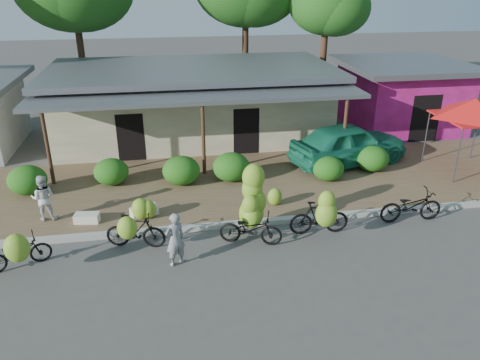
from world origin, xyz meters
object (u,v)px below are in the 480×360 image
(bike_far_right, at_px, (411,206))
(sack_near, at_px, (144,211))
(bike_far_left, at_px, (17,252))
(red_canopy, at_px, (474,108))
(bike_left, at_px, (134,230))
(bike_right, at_px, (321,215))
(teal_van, at_px, (349,144))
(tree_near_right, at_px, (323,2))
(bystander, at_px, (43,198))
(bike_center, at_px, (252,212))
(sack_far, at_px, (87,218))
(vendor, at_px, (175,239))

(bike_far_right, relative_size, sack_near, 2.39)
(sack_near, bearing_deg, bike_far_left, -144.09)
(red_canopy, distance_m, bike_left, 13.25)
(bike_right, height_order, teal_van, teal_van)
(bike_right, xyz_separation_m, sack_near, (-5.20, 2.02, -0.44))
(teal_van, bearing_deg, sack_near, 95.47)
(tree_near_right, bearing_deg, bike_left, -126.15)
(bike_far_right, bearing_deg, bystander, 81.98)
(bike_center, bearing_deg, teal_van, -26.92)
(sack_near, distance_m, teal_van, 8.76)
(sack_near, distance_m, sack_far, 1.76)
(bystander, xyz_separation_m, teal_van, (11.17, 2.93, 0.09))
(bike_right, bearing_deg, bike_left, 90.66)
(sack_far, bearing_deg, bystander, 162.32)
(bystander, distance_m, teal_van, 11.55)
(bike_center, xyz_separation_m, vendor, (-2.27, -0.99, -0.10))
(sack_far, bearing_deg, sack_near, 4.45)
(tree_near_right, height_order, bike_far_right, tree_near_right)
(tree_near_right, relative_size, teal_van, 1.52)
(sack_near, relative_size, vendor, 0.55)
(red_canopy, xyz_separation_m, sack_far, (-14.13, -1.92, -2.35))
(bike_far_left, distance_m, bike_far_right, 11.57)
(bike_left, relative_size, sack_near, 2.12)
(red_canopy, bearing_deg, sack_far, -172.27)
(bike_far_left, distance_m, bike_left, 3.04)
(bike_center, relative_size, vendor, 1.47)
(bike_center, xyz_separation_m, sack_far, (-4.92, 1.64, -0.62))
(tree_near_right, relative_size, red_canopy, 2.13)
(sack_near, xyz_separation_m, sack_far, (-1.76, -0.14, -0.01))
(bike_far_left, height_order, bike_center, bike_center)
(red_canopy, bearing_deg, bike_center, -158.87)
(bike_center, relative_size, bike_far_right, 1.12)
(sack_near, height_order, vendor, vendor)
(sack_near, bearing_deg, red_canopy, 8.19)
(bike_left, bearing_deg, bike_right, -78.87)
(bike_left, distance_m, bike_center, 3.40)
(bike_right, xyz_separation_m, bike_far_right, (3.13, 0.44, -0.18))
(bike_center, bearing_deg, sack_far, 89.52)
(bike_far_left, relative_size, bike_far_right, 0.89)
(red_canopy, xyz_separation_m, bike_center, (-9.21, -3.56, -1.73))
(vendor, bearing_deg, sack_far, -71.99)
(vendor, distance_m, bystander, 4.98)
(tree_near_right, distance_m, teal_van, 9.85)
(tree_near_right, distance_m, bike_left, 17.41)
(bike_left, bearing_deg, tree_near_right, -22.51)
(bike_far_left, relative_size, bike_right, 0.98)
(vendor, bearing_deg, bystander, -64.87)
(sack_near, xyz_separation_m, vendor, (0.89, -2.77, 0.51))
(bike_left, relative_size, bystander, 1.21)
(bike_far_left, bearing_deg, sack_far, -53.59)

